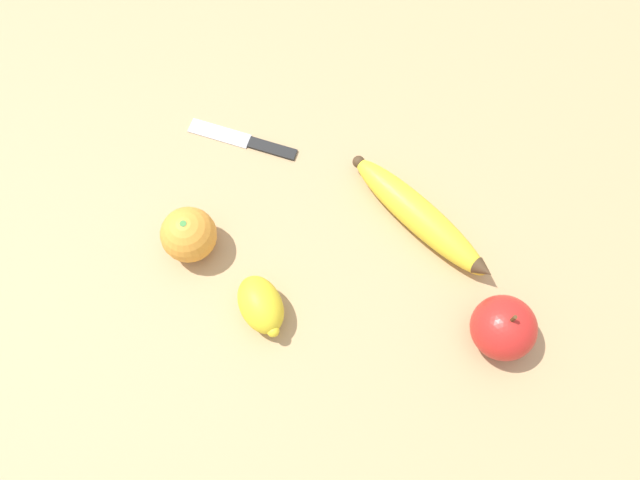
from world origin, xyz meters
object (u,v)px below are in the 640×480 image
at_px(banana, 420,216).
at_px(apple, 503,328).
at_px(orange, 189,235).
at_px(lemon, 261,305).
at_px(paring_knife, 246,141).

bearing_deg(banana, apple, -13.94).
distance_m(orange, lemon, 0.12).
bearing_deg(lemon, apple, 159.97).
bearing_deg(orange, banana, 172.15).
xyz_separation_m(apple, lemon, (0.26, -0.10, -0.01)).
distance_m(lemon, paring_knife, 0.24).
bearing_deg(banana, orange, -127.88).
height_order(banana, apple, apple).
relative_size(apple, paring_knife, 0.59).
bearing_deg(lemon, paring_knife, -96.77).
height_order(apple, lemon, apple).
height_order(lemon, paring_knife, lemon).
bearing_deg(apple, paring_knife, -54.67).
height_order(orange, paring_knife, orange).
height_order(banana, lemon, lemon).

